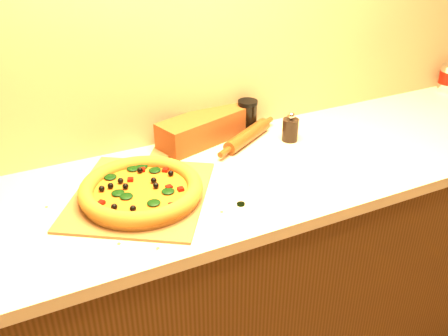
# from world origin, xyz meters

# --- Properties ---
(cabinet) EXTENTS (2.80, 0.65, 0.86)m
(cabinet) POSITION_xyz_m (0.00, 1.43, 0.43)
(cabinet) COLOR #452B0E
(cabinet) RESTS_ON ground
(countertop) EXTENTS (2.84, 0.68, 0.04)m
(countertop) POSITION_xyz_m (0.00, 1.43, 0.88)
(countertop) COLOR beige
(countertop) RESTS_ON cabinet
(pizza_peel) EXTENTS (0.58, 0.63, 0.01)m
(pizza_peel) POSITION_xyz_m (-0.29, 1.44, 0.90)
(pizza_peel) COLOR brown
(pizza_peel) RESTS_ON countertop
(pizza) EXTENTS (0.38, 0.38, 0.05)m
(pizza) POSITION_xyz_m (-0.30, 1.41, 0.93)
(pizza) COLOR #C57431
(pizza) RESTS_ON pizza_peel
(bottle_cap) EXTENTS (0.03, 0.03, 0.01)m
(bottle_cap) POSITION_xyz_m (-0.04, 1.24, 0.90)
(bottle_cap) COLOR black
(bottle_cap) RESTS_ON countertop
(pepper_grinder) EXTENTS (0.06, 0.06, 0.12)m
(pepper_grinder) POSITION_xyz_m (0.34, 1.56, 0.95)
(pepper_grinder) COLOR black
(pepper_grinder) RESTS_ON countertop
(rolling_pin) EXTENTS (0.33, 0.21, 0.05)m
(rolling_pin) POSITION_xyz_m (0.18, 1.61, 0.93)
(rolling_pin) COLOR #552D0E
(rolling_pin) RESTS_ON countertop
(bread_bag) EXTENTS (0.40, 0.23, 0.11)m
(bread_bag) POSITION_xyz_m (0.05, 1.70, 0.95)
(bread_bag) COLOR brown
(bread_bag) RESTS_ON countertop
(dark_jar) EXTENTS (0.08, 0.08, 0.12)m
(dark_jar) POSITION_xyz_m (0.23, 1.71, 0.96)
(dark_jar) COLOR black
(dark_jar) RESTS_ON countertop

